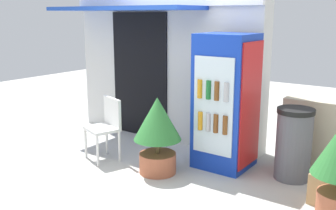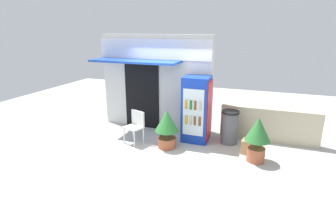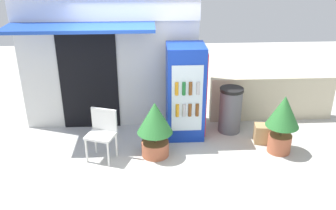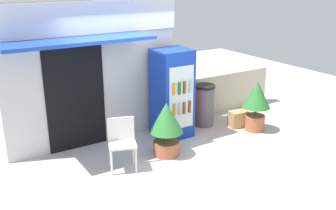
% 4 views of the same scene
% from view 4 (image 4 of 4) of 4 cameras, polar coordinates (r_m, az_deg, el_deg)
% --- Properties ---
extents(ground, '(16.00, 16.00, 0.00)m').
position_cam_4_polar(ground, '(6.97, -0.92, -8.39)').
color(ground, beige).
extents(storefront_building, '(3.45, 1.15, 2.86)m').
position_cam_4_polar(storefront_building, '(7.50, -11.32, 5.38)').
color(storefront_building, silver).
rests_on(storefront_building, ground).
extents(drink_cooler, '(0.72, 0.73, 1.80)m').
position_cam_4_polar(drink_cooler, '(7.77, 0.65, 1.71)').
color(drink_cooler, '#1438B2').
rests_on(drink_cooler, ground).
extents(plastic_chair, '(0.56, 0.52, 0.89)m').
position_cam_4_polar(plastic_chair, '(6.62, -6.86, -5.03)').
color(plastic_chair, silver).
rests_on(plastic_chair, ground).
extents(potted_plant_near_shop, '(0.62, 0.62, 1.01)m').
position_cam_4_polar(potted_plant_near_shop, '(6.99, -0.24, -2.91)').
color(potted_plant_near_shop, '#AD5B3D').
rests_on(potted_plant_near_shop, ground).
extents(potted_plant_curbside, '(0.58, 0.58, 1.08)m').
position_cam_4_polar(potted_plant_curbside, '(8.30, 12.94, 0.56)').
color(potted_plant_curbside, '#AD5B3D').
rests_on(potted_plant_curbside, ground).
extents(trash_bin, '(0.46, 0.46, 0.91)m').
position_cam_4_polar(trash_bin, '(8.49, 5.36, 0.01)').
color(trash_bin, '#595960').
rests_on(trash_bin, ground).
extents(stone_boundary_wall, '(2.59, 0.23, 0.94)m').
position_cam_4_polar(stone_boundary_wall, '(9.47, 8.19, 1.95)').
color(stone_boundary_wall, beige).
rests_on(stone_boundary_wall, ground).
extents(cardboard_box, '(0.42, 0.32, 0.35)m').
position_cam_4_polar(cardboard_box, '(8.59, 10.31, -2.02)').
color(cardboard_box, tan).
rests_on(cardboard_box, ground).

